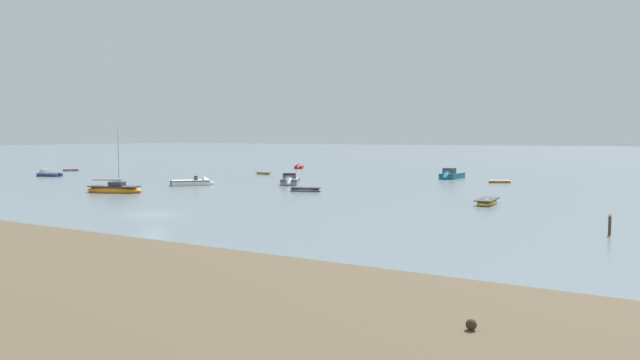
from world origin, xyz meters
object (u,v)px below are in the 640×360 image
object	(u,v)px
rowboat_moored_0	(500,182)
sailboat_moored_0	(114,190)
rowboat_moored_1	(71,170)
rowboat_moored_5	(263,174)
motorboat_moored_6	(290,182)
mooring_post_near	(610,225)
motorboat_moored_1	(299,168)
rowboat_moored_4	(487,202)
rowboat_moored_2	(306,190)
motorboat_moored_2	(197,183)
motorboat_moored_0	(450,176)
motorboat_moored_4	(46,175)

from	to	relation	value
rowboat_moored_0	sailboat_moored_0	xyz separation A→B (m)	(-33.11, -36.78, 0.19)
rowboat_moored_1	sailboat_moored_0	world-z (taller)	sailboat_moored_0
rowboat_moored_1	rowboat_moored_5	size ratio (longest dim) A/B	0.91
motorboat_moored_6	mooring_post_near	distance (m)	45.53
motorboat_moored_1	motorboat_moored_6	xyz separation A→B (m)	(20.87, -33.84, 0.15)
sailboat_moored_0	motorboat_moored_1	bearing A→B (deg)	81.72
motorboat_moored_1	mooring_post_near	size ratio (longest dim) A/B	3.01
sailboat_moored_0	rowboat_moored_4	size ratio (longest dim) A/B	1.61
rowboat_moored_2	motorboat_moored_6	distance (m)	9.55
rowboat_moored_0	motorboat_moored_6	world-z (taller)	motorboat_moored_6
motorboat_moored_2	sailboat_moored_0	world-z (taller)	sailboat_moored_0
motorboat_moored_1	rowboat_moored_4	xyz separation A→B (m)	(49.10, -42.96, -0.00)
motorboat_moored_2	mooring_post_near	world-z (taller)	mooring_post_near
motorboat_moored_2	sailboat_moored_0	size ratio (longest dim) A/B	0.74
motorboat_moored_2	motorboat_moored_6	bearing A→B (deg)	-14.83
rowboat_moored_5	motorboat_moored_2	bearing A→B (deg)	113.61
sailboat_moored_0	motorboat_moored_0	bearing A→B (deg)	39.53
sailboat_moored_0	rowboat_moored_4	world-z (taller)	sailboat_moored_0
motorboat_moored_0	rowboat_moored_2	distance (m)	29.26
rowboat_moored_2	rowboat_moored_4	xyz separation A→B (m)	(21.46, -2.38, 0.03)
rowboat_moored_1	motorboat_moored_2	size ratio (longest dim) A/B	0.52
motorboat_moored_0	mooring_post_near	xyz separation A→B (m)	(25.64, -43.87, 0.27)
rowboat_moored_1	sailboat_moored_0	size ratio (longest dim) A/B	0.39
motorboat_moored_0	mooring_post_near	bearing A→B (deg)	30.92
rowboat_moored_2	sailboat_moored_0	distance (m)	21.41
rowboat_moored_0	rowboat_moored_4	size ratio (longest dim) A/B	0.70
motorboat_moored_4	mooring_post_near	world-z (taller)	mooring_post_near
rowboat_moored_0	rowboat_moored_2	distance (m)	28.99
sailboat_moored_0	motorboat_moored_4	distance (m)	34.27
motorboat_moored_6	rowboat_moored_0	bearing A→B (deg)	99.47
motorboat_moored_0	rowboat_moored_0	xyz separation A→B (m)	(8.34, -3.93, -0.23)
motorboat_moored_2	rowboat_moored_5	size ratio (longest dim) A/B	1.74
rowboat_moored_2	rowboat_moored_5	world-z (taller)	rowboat_moored_2
motorboat_moored_0	rowboat_moored_5	xyz separation A→B (m)	(-29.91, -6.05, -0.23)
rowboat_moored_1	motorboat_moored_6	size ratio (longest dim) A/B	0.46
motorboat_moored_1	rowboat_moored_5	world-z (taller)	motorboat_moored_1
mooring_post_near	rowboat_moored_2	bearing A→B (deg)	154.75
motorboat_moored_4	motorboat_moored_0	bearing A→B (deg)	-167.95
motorboat_moored_2	motorboat_moored_6	world-z (taller)	motorboat_moored_6
motorboat_moored_4	motorboat_moored_6	xyz separation A→B (m)	(42.40, 6.08, 0.09)
rowboat_moored_2	motorboat_moored_4	xyz separation A→B (m)	(-49.17, 0.65, 0.09)
motorboat_moored_1	rowboat_moored_4	distance (m)	65.24
sailboat_moored_0	motorboat_moored_6	size ratio (longest dim) A/B	1.18
rowboat_moored_4	motorboat_moored_6	size ratio (longest dim) A/B	0.73
rowboat_moored_0	rowboat_moored_4	world-z (taller)	rowboat_moored_4
rowboat_moored_0	motorboat_moored_6	size ratio (longest dim) A/B	0.51
rowboat_moored_2	rowboat_moored_5	bearing A→B (deg)	-61.96
rowboat_moored_0	sailboat_moored_0	distance (m)	49.49
motorboat_moored_2	rowboat_moored_4	world-z (taller)	motorboat_moored_2
motorboat_moored_2	motorboat_moored_6	xyz separation A→B (m)	(9.80, 6.83, 0.08)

